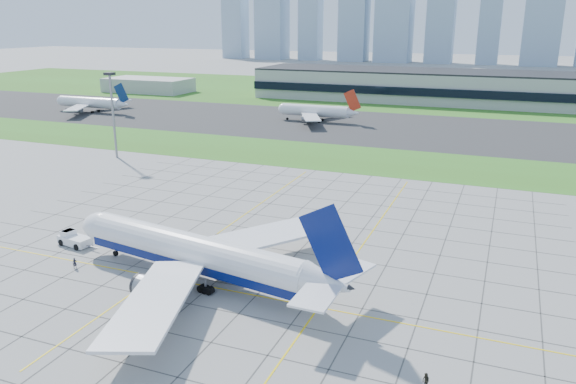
# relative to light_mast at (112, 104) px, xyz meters

# --- Properties ---
(ground) EXTENTS (1400.00, 1400.00, 0.00)m
(ground) POSITION_rel_light_mast_xyz_m (70.00, -65.00, -16.18)
(ground) COLOR gray
(ground) RESTS_ON ground
(grass_median) EXTENTS (700.00, 35.00, 0.04)m
(grass_median) POSITION_rel_light_mast_xyz_m (70.00, 25.00, -16.16)
(grass_median) COLOR #37641C
(grass_median) RESTS_ON ground
(asphalt_taxiway) EXTENTS (700.00, 75.00, 0.04)m
(asphalt_taxiway) POSITION_rel_light_mast_xyz_m (70.00, 80.00, -16.15)
(asphalt_taxiway) COLOR #383838
(asphalt_taxiway) RESTS_ON ground
(grass_far) EXTENTS (700.00, 145.00, 0.04)m
(grass_far) POSITION_rel_light_mast_xyz_m (70.00, 190.00, -16.16)
(grass_far) COLOR #37641C
(grass_far) RESTS_ON ground
(apron_markings) EXTENTS (120.00, 130.00, 0.03)m
(apron_markings) POSITION_rel_light_mast_xyz_m (70.43, -53.91, -16.17)
(apron_markings) COLOR #474744
(apron_markings) RESTS_ON ground
(terminal) EXTENTS (260.00, 43.00, 15.80)m
(terminal) POSITION_rel_light_mast_xyz_m (110.00, 164.87, -8.29)
(terminal) COLOR #B7B7B2
(terminal) RESTS_ON ground
(service_block) EXTENTS (50.00, 25.00, 8.00)m
(service_block) POSITION_rel_light_mast_xyz_m (-90.00, 145.00, -12.18)
(service_block) COLOR #B7B7B2
(service_block) RESTS_ON ground
(light_mast) EXTENTS (2.50, 2.50, 25.60)m
(light_mast) POSITION_rel_light_mast_xyz_m (0.00, 0.00, 0.00)
(light_mast) COLOR gray
(light_mast) RESTS_ON ground
(city_skyline) EXTENTS (523.00, 32.40, 160.00)m
(city_skyline) POSITION_rel_light_mast_xyz_m (61.29, 455.00, 42.91)
(city_skyline) COLOR #94ABC2
(city_skyline) RESTS_ON ground
(airliner) EXTENTS (53.60, 53.88, 16.97)m
(airliner) POSITION_rel_light_mast_xyz_m (66.88, -65.54, -11.54)
(airliner) COLOR white
(airliner) RESTS_ON ground
(pushback_tug) EXTENTS (9.58, 4.19, 2.63)m
(pushback_tug) POSITION_rel_light_mast_xyz_m (37.96, -61.09, -15.01)
(pushback_tug) COLOR white
(pushback_tug) RESTS_ON ground
(crew_near) EXTENTS (0.77, 0.79, 1.83)m
(crew_near) POSITION_rel_light_mast_xyz_m (45.41, -69.23, -15.27)
(crew_near) COLOR black
(crew_near) RESTS_ON ground
(crew_far) EXTENTS (1.15, 1.12, 1.86)m
(crew_far) POSITION_rel_light_mast_xyz_m (105.27, -80.26, -15.25)
(crew_far) COLOR black
(crew_far) RESTS_ON ground
(distant_jet_0) EXTENTS (37.84, 42.66, 14.08)m
(distant_jet_0) POSITION_rel_light_mast_xyz_m (-68.04, 69.22, -11.70)
(distant_jet_0) COLOR white
(distant_jet_0) RESTS_ON ground
(distant_jet_1) EXTENTS (33.49, 42.66, 14.08)m
(distant_jet_1) POSITION_rel_light_mast_xyz_m (36.23, 83.44, -11.70)
(distant_jet_1) COLOR white
(distant_jet_1) RESTS_ON ground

